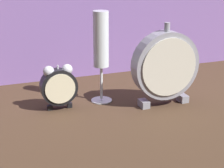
{
  "coord_description": "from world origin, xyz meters",
  "views": [
    {
      "loc": [
        -0.31,
        -0.75,
        0.35
      ],
      "look_at": [
        0.0,
        0.08,
        0.05
      ],
      "focal_mm": 60.0,
      "sensor_mm": 36.0,
      "label": 1
    }
  ],
  "objects": [
    {
      "name": "ground_plane",
      "position": [
        0.0,
        0.0,
        0.0
      ],
      "size": [
        4.0,
        4.0,
        0.0
      ],
      "primitive_type": "plane",
      "color": "#422D1E"
    },
    {
      "name": "champagne_flute",
      "position": [
        -0.02,
        0.1,
        0.14
      ],
      "size": [
        0.05,
        0.05,
        0.23
      ],
      "color": "silver",
      "rests_on": "ground_plane"
    },
    {
      "name": "mantel_clock_silver",
      "position": [
        0.12,
        0.03,
        0.1
      ],
      "size": [
        0.17,
        0.04,
        0.21
      ],
      "color": "gray",
      "rests_on": "ground_plane"
    },
    {
      "name": "alarm_clock_twin_bell",
      "position": [
        -0.13,
        0.09,
        0.06
      ],
      "size": [
        0.09,
        0.03,
        0.11
      ],
      "color": "black",
      "rests_on": "ground_plane"
    }
  ]
}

